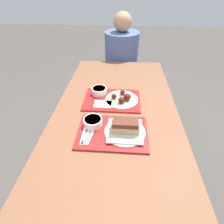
{
  "coord_description": "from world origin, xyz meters",
  "views": [
    {
      "loc": [
        0.04,
        -0.88,
        1.47
      ],
      "look_at": [
        -0.02,
        -0.02,
        0.79
      ],
      "focal_mm": 28.0,
      "sensor_mm": 36.0,
      "label": 1
    }
  ],
  "objects_px": {
    "wings_plate_far": "(122,98)",
    "person_seated_across": "(121,55)",
    "tray_far": "(112,100)",
    "brisket_sandwich_plate": "(125,128)",
    "bowl_coleslaw_far": "(99,91)",
    "tray_near": "(112,132)",
    "bowl_coleslaw_near": "(93,122)"
  },
  "relations": [
    {
      "from": "brisket_sandwich_plate",
      "to": "wings_plate_far",
      "type": "distance_m",
      "value": 0.32
    },
    {
      "from": "brisket_sandwich_plate",
      "to": "person_seated_across",
      "type": "bearing_deg",
      "value": 92.44
    },
    {
      "from": "tray_far",
      "to": "brisket_sandwich_plate",
      "type": "bearing_deg",
      "value": -73.62
    },
    {
      "from": "tray_far",
      "to": "person_seated_across",
      "type": "height_order",
      "value": "person_seated_across"
    },
    {
      "from": "wings_plate_far",
      "to": "person_seated_across",
      "type": "xyz_separation_m",
      "value": [
        -0.03,
        0.94,
        -0.03
      ]
    },
    {
      "from": "brisket_sandwich_plate",
      "to": "person_seated_across",
      "type": "xyz_separation_m",
      "value": [
        -0.05,
        1.26,
        -0.05
      ]
    },
    {
      "from": "brisket_sandwich_plate",
      "to": "wings_plate_far",
      "type": "relative_size",
      "value": 1.01
    },
    {
      "from": "tray_far",
      "to": "wings_plate_far",
      "type": "xyz_separation_m",
      "value": [
        0.07,
        -0.01,
        0.02
      ]
    },
    {
      "from": "tray_far",
      "to": "wings_plate_far",
      "type": "bearing_deg",
      "value": -5.66
    },
    {
      "from": "tray_far",
      "to": "bowl_coleslaw_far",
      "type": "xyz_separation_m",
      "value": [
        -0.1,
        0.07,
        0.03
      ]
    },
    {
      "from": "tray_near",
      "to": "wings_plate_far",
      "type": "xyz_separation_m",
      "value": [
        0.05,
        0.32,
        0.02
      ]
    },
    {
      "from": "wings_plate_far",
      "to": "tray_far",
      "type": "bearing_deg",
      "value": 174.34
    },
    {
      "from": "brisket_sandwich_plate",
      "to": "person_seated_across",
      "type": "height_order",
      "value": "person_seated_across"
    },
    {
      "from": "bowl_coleslaw_far",
      "to": "wings_plate_far",
      "type": "relative_size",
      "value": 0.47
    },
    {
      "from": "bowl_coleslaw_far",
      "to": "wings_plate_far",
      "type": "distance_m",
      "value": 0.19
    },
    {
      "from": "brisket_sandwich_plate",
      "to": "bowl_coleslaw_far",
      "type": "relative_size",
      "value": 2.12
    },
    {
      "from": "tray_far",
      "to": "bowl_coleslaw_near",
      "type": "height_order",
      "value": "bowl_coleslaw_near"
    },
    {
      "from": "wings_plate_far",
      "to": "person_seated_across",
      "type": "relative_size",
      "value": 0.31
    },
    {
      "from": "tray_far",
      "to": "wings_plate_far",
      "type": "distance_m",
      "value": 0.08
    },
    {
      "from": "brisket_sandwich_plate",
      "to": "bowl_coleslaw_far",
      "type": "height_order",
      "value": "brisket_sandwich_plate"
    },
    {
      "from": "bowl_coleslaw_far",
      "to": "tray_near",
      "type": "bearing_deg",
      "value": -72.3
    },
    {
      "from": "wings_plate_far",
      "to": "bowl_coleslaw_near",
      "type": "bearing_deg",
      "value": -121.01
    },
    {
      "from": "tray_near",
      "to": "person_seated_across",
      "type": "distance_m",
      "value": 1.26
    },
    {
      "from": "tray_far",
      "to": "tray_near",
      "type": "bearing_deg",
      "value": -85.56
    },
    {
      "from": "tray_near",
      "to": "wings_plate_far",
      "type": "bearing_deg",
      "value": 81.72
    },
    {
      "from": "tray_near",
      "to": "brisket_sandwich_plate",
      "type": "distance_m",
      "value": 0.08
    },
    {
      "from": "brisket_sandwich_plate",
      "to": "wings_plate_far",
      "type": "xyz_separation_m",
      "value": [
        -0.02,
        0.32,
        -0.01
      ]
    },
    {
      "from": "tray_far",
      "to": "wings_plate_far",
      "type": "height_order",
      "value": "wings_plate_far"
    },
    {
      "from": "wings_plate_far",
      "to": "person_seated_across",
      "type": "height_order",
      "value": "person_seated_across"
    },
    {
      "from": "tray_near",
      "to": "tray_far",
      "type": "bearing_deg",
      "value": 94.44
    },
    {
      "from": "bowl_coleslaw_near",
      "to": "wings_plate_far",
      "type": "height_order",
      "value": "wings_plate_far"
    },
    {
      "from": "tray_near",
      "to": "tray_far",
      "type": "relative_size",
      "value": 1.0
    }
  ]
}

